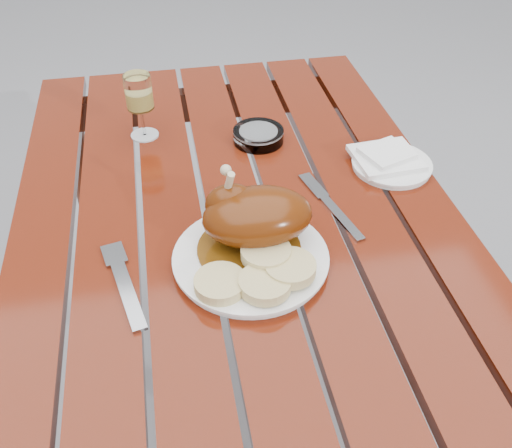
{
  "coord_description": "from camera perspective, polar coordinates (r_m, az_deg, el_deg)",
  "views": [
    {
      "loc": [
        -0.11,
        -0.81,
        1.4
      ],
      "look_at": [
        0.02,
        -0.09,
        0.78
      ],
      "focal_mm": 40.0,
      "sensor_mm": 36.0,
      "label": 1
    }
  ],
  "objects": [
    {
      "name": "table",
      "position": [
        1.32,
        -1.68,
        -11.11
      ],
      "size": [
        0.8,
        1.2,
        0.75
      ],
      "primitive_type": "cube",
      "color": "maroon",
      "rests_on": "ground"
    },
    {
      "name": "napkin",
      "position": [
        1.18,
        12.86,
        6.48
      ],
      "size": [
        0.13,
        0.13,
        0.01
      ],
      "primitive_type": "cube",
      "rotation": [
        0.0,
        0.0,
        0.08
      ],
      "color": "white",
      "rests_on": "side_plate"
    },
    {
      "name": "dinner_plate",
      "position": [
        0.93,
        -0.53,
        -3.51
      ],
      "size": [
        0.32,
        0.32,
        0.02
      ],
      "primitive_type": "cylinder",
      "rotation": [
        0.0,
        0.0,
        0.28
      ],
      "color": "white",
      "rests_on": "table"
    },
    {
      "name": "fork",
      "position": [
        0.92,
        -12.89,
        -6.26
      ],
      "size": [
        0.06,
        0.18,
        0.01
      ],
      "primitive_type": "cube",
      "rotation": [
        0.0,
        0.0,
        0.22
      ],
      "color": "gray",
      "rests_on": "table"
    },
    {
      "name": "wine_glass",
      "position": [
        1.24,
        -11.45,
        11.43
      ],
      "size": [
        0.08,
        0.08,
        0.14
      ],
      "primitive_type": "cylinder",
      "rotation": [
        0.0,
        0.0,
        -0.43
      ],
      "color": "#F9E571",
      "rests_on": "table"
    },
    {
      "name": "ground",
      "position": [
        1.63,
        -1.42,
        -19.37
      ],
      "size": [
        60.0,
        60.0,
        0.0
      ],
      "primitive_type": "plane",
      "color": "slate",
      "rests_on": "ground"
    },
    {
      "name": "bread_dumplings",
      "position": [
        0.88,
        0.45,
        -4.78
      ],
      "size": [
        0.19,
        0.14,
        0.03
      ],
      "color": "#D1BD7F",
      "rests_on": "dinner_plate"
    },
    {
      "name": "ashtray",
      "position": [
        1.23,
        0.24,
        8.84
      ],
      "size": [
        0.14,
        0.14,
        0.03
      ],
      "primitive_type": "cylinder",
      "rotation": [
        0.0,
        0.0,
        -0.43
      ],
      "color": "#B2B7BC",
      "rests_on": "table"
    },
    {
      "name": "side_plate",
      "position": [
        1.18,
        13.4,
        5.77
      ],
      "size": [
        0.19,
        0.19,
        0.01
      ],
      "primitive_type": "cylinder",
      "rotation": [
        0.0,
        0.0,
        0.23
      ],
      "color": "white",
      "rests_on": "table"
    },
    {
      "name": "roast_duck",
      "position": [
        0.93,
        -0.28,
        0.8
      ],
      "size": [
        0.19,
        0.17,
        0.13
      ],
      "color": "#59320A",
      "rests_on": "dinner_plate"
    },
    {
      "name": "knife",
      "position": [
        1.05,
        7.89,
        1.38
      ],
      "size": [
        0.06,
        0.18,
        0.01
      ],
      "primitive_type": "cube",
      "rotation": [
        0.0,
        0.0,
        0.23
      ],
      "color": "gray",
      "rests_on": "table"
    }
  ]
}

